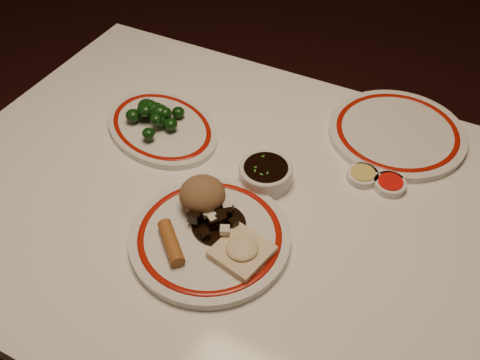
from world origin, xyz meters
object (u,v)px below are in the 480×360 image
(broccoli_plate, at_px, (162,127))
(soy_bowl, at_px, (266,175))
(dining_table, at_px, (229,226))
(fried_wonton, at_px, (242,251))
(spring_roll, at_px, (171,242))
(main_plate, at_px, (210,237))
(stirfry_heap, at_px, (216,220))
(rice_mound, at_px, (202,195))
(broccoli_pile, at_px, (156,114))

(broccoli_plate, distance_m, soy_bowl, 0.28)
(dining_table, relative_size, fried_wonton, 11.19)
(dining_table, relative_size, soy_bowl, 11.38)
(dining_table, relative_size, spring_roll, 12.81)
(main_plate, distance_m, broccoli_plate, 0.33)
(dining_table, distance_m, main_plate, 0.15)
(broccoli_plate, xyz_separation_m, soy_bowl, (0.27, -0.04, 0.01))
(dining_table, height_order, stirfry_heap, stirfry_heap)
(rice_mound, relative_size, soy_bowl, 0.83)
(main_plate, distance_m, broccoli_pile, 0.35)
(broccoli_plate, bearing_deg, fried_wonton, -36.36)
(stirfry_heap, xyz_separation_m, broccoli_plate, (-0.25, 0.20, -0.02))
(fried_wonton, height_order, stirfry_heap, stirfry_heap)
(spring_roll, bearing_deg, dining_table, 34.55)
(fried_wonton, relative_size, soy_bowl, 1.02)
(main_plate, xyz_separation_m, broccoli_pile, (-0.26, 0.23, 0.03))
(main_plate, bearing_deg, stirfry_heap, 92.46)
(rice_mound, distance_m, spring_roll, 0.11)
(dining_table, height_order, rice_mound, rice_mound)
(rice_mound, height_order, broccoli_plate, rice_mound)
(dining_table, bearing_deg, broccoli_pile, 154.87)
(spring_roll, bearing_deg, fried_wonton, -27.65)
(spring_roll, distance_m, broccoli_pile, 0.35)
(broccoli_pile, distance_m, soy_bowl, 0.29)
(fried_wonton, bearing_deg, main_plate, 170.11)
(fried_wonton, height_order, broccoli_plate, fried_wonton)
(dining_table, relative_size, main_plate, 3.87)
(broccoli_pile, bearing_deg, stirfry_heap, -37.57)
(main_plate, xyz_separation_m, spring_roll, (-0.05, -0.06, 0.02))
(rice_mound, relative_size, broccoli_pile, 0.71)
(fried_wonton, bearing_deg, broccoli_pile, 144.40)
(spring_roll, xyz_separation_m, soy_bowl, (0.07, 0.24, -0.01))
(fried_wonton, distance_m, soy_bowl, 0.20)
(fried_wonton, xyz_separation_m, broccoli_pile, (-0.33, 0.24, 0.01))
(stirfry_heap, xyz_separation_m, soy_bowl, (0.03, 0.16, -0.01))
(main_plate, distance_m, spring_roll, 0.07)
(stirfry_heap, distance_m, broccoli_plate, 0.32)
(fried_wonton, xyz_separation_m, broccoli_plate, (-0.32, 0.24, -0.02))
(broccoli_plate, relative_size, soy_bowl, 3.30)
(broccoli_pile, relative_size, soy_bowl, 1.17)
(main_plate, relative_size, soy_bowl, 2.94)
(rice_mound, relative_size, broccoli_plate, 0.25)
(fried_wonton, xyz_separation_m, soy_bowl, (-0.05, 0.20, -0.01))
(spring_roll, bearing_deg, soy_bowl, 25.68)
(rice_mound, height_order, soy_bowl, rice_mound)
(stirfry_heap, bearing_deg, main_plate, -87.54)
(broccoli_plate, bearing_deg, soy_bowl, -8.41)
(spring_roll, relative_size, stirfry_heap, 0.93)
(rice_mound, relative_size, stirfry_heap, 0.86)
(rice_mound, height_order, spring_roll, rice_mound)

